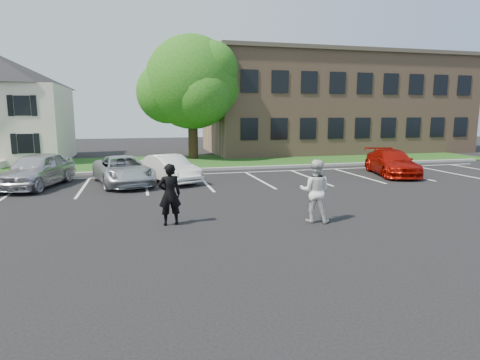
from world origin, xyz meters
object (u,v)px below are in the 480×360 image
(man_white_shirt, at_px, (315,191))
(car_red_compact, at_px, (392,163))
(tree, at_px, (193,85))
(car_silver_west, at_px, (37,170))
(car_white_sedan, at_px, (170,169))
(car_silver_minivan, at_px, (123,170))
(man_black_suit, at_px, (170,194))
(office_building, at_px, (333,104))

(man_white_shirt, bearing_deg, car_red_compact, -109.25)
(tree, bearing_deg, car_red_compact, -47.59)
(man_white_shirt, distance_m, car_silver_west, 13.04)
(man_white_shirt, distance_m, car_white_sedan, 9.35)
(man_white_shirt, relative_size, car_white_sedan, 0.49)
(car_silver_west, height_order, car_red_compact, car_silver_west)
(man_white_shirt, height_order, car_silver_minivan, man_white_shirt)
(car_silver_west, bearing_deg, car_red_compact, 13.46)
(man_black_suit, height_order, car_white_sedan, man_black_suit)
(office_building, bearing_deg, tree, -163.30)
(car_white_sedan, bearing_deg, office_building, 16.57)
(man_black_suit, height_order, car_red_compact, man_black_suit)
(tree, bearing_deg, car_silver_west, -132.17)
(tree, xyz_separation_m, man_white_shirt, (1.22, -18.08, -4.37))
(car_silver_west, xyz_separation_m, car_silver_minivan, (3.79, -0.25, -0.12))
(office_building, height_order, car_white_sedan, office_building)
(office_building, height_order, car_silver_west, office_building)
(car_silver_minivan, distance_m, car_white_sedan, 2.20)
(tree, bearing_deg, man_black_suit, -100.35)
(man_white_shirt, xyz_separation_m, car_red_compact, (8.17, 7.80, -0.30))
(car_red_compact, bearing_deg, man_black_suit, -136.00)
(man_black_suit, height_order, car_silver_west, man_black_suit)
(tree, distance_m, car_silver_west, 13.50)
(car_silver_west, bearing_deg, car_silver_minivan, 12.39)
(car_red_compact, bearing_deg, tree, 147.20)
(man_white_shirt, bearing_deg, man_black_suit, 17.02)
(tree, bearing_deg, car_silver_minivan, -116.11)
(office_building, relative_size, car_silver_minivan, 4.63)
(car_white_sedan, bearing_deg, car_silver_minivan, 159.70)
(office_building, bearing_deg, man_black_suit, -127.43)
(car_silver_west, distance_m, car_red_compact, 17.95)
(office_building, bearing_deg, man_white_shirt, -118.33)
(office_building, relative_size, man_black_suit, 11.91)
(office_building, distance_m, car_red_compact, 15.09)
(man_white_shirt, bearing_deg, car_silver_minivan, -27.56)
(man_black_suit, bearing_deg, car_silver_west, -61.27)
(tree, xyz_separation_m, car_silver_minivan, (-4.74, -9.67, -4.68))
(man_black_suit, distance_m, car_red_compact, 14.38)
(car_silver_west, relative_size, car_silver_minivan, 0.96)
(car_white_sedan, bearing_deg, man_white_shirt, -90.39)
(man_white_shirt, relative_size, car_silver_minivan, 0.40)
(car_silver_minivan, height_order, car_white_sedan, car_silver_minivan)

